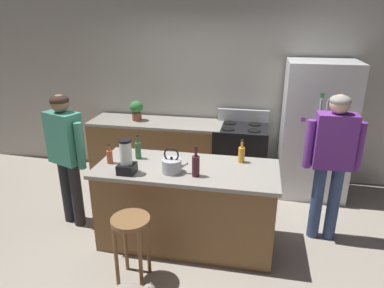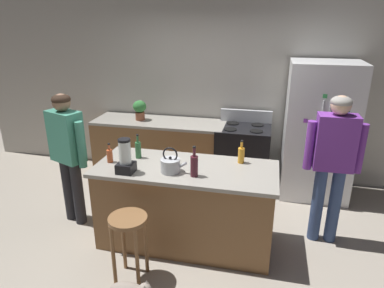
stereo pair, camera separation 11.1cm
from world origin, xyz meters
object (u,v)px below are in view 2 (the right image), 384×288
(kitchen_island, at_px, (186,205))
(refrigerator, at_px, (319,132))
(blender_appliance, at_px, (125,158))
(stove_range, at_px, (243,156))
(tea_kettle, at_px, (171,165))
(bottle_wine, at_px, (194,165))
(person_by_island_left, at_px, (67,148))
(bottle_soda, at_px, (241,155))
(bar_stool, at_px, (129,231))
(person_by_sink_right, at_px, (333,157))
(bottle_cooking_sauce, at_px, (110,155))
(potted_plant, at_px, (140,109))
(bottle_olive_oil, at_px, (138,149))

(kitchen_island, height_order, refrigerator, refrigerator)
(refrigerator, relative_size, blender_appliance, 5.22)
(stove_range, relative_size, tea_kettle, 3.98)
(refrigerator, relative_size, bottle_wine, 5.91)
(person_by_island_left, xyz_separation_m, bottle_soda, (1.99, 0.14, 0.04))
(bar_stool, relative_size, blender_appliance, 1.91)
(bottle_soda, bearing_deg, bottle_wine, -133.87)
(refrigerator, distance_m, person_by_sink_right, 1.12)
(kitchen_island, xyz_separation_m, bottle_soda, (0.55, 0.25, 0.55))
(refrigerator, height_order, bottle_cooking_sauce, refrigerator)
(bottle_wine, bearing_deg, refrigerator, 51.28)
(potted_plant, xyz_separation_m, blender_appliance, (0.54, -1.81, -0.02))
(person_by_island_left, distance_m, bottle_soda, 2.00)
(potted_plant, height_order, bottle_soda, potted_plant)
(bottle_wine, bearing_deg, tea_kettle, 170.89)
(bar_stool, bearing_deg, person_by_sink_right, 29.87)
(bottle_cooking_sauce, relative_size, bottle_wine, 0.68)
(bottle_olive_oil, bearing_deg, blender_appliance, -87.37)
(kitchen_island, bearing_deg, blender_appliance, -155.23)
(stove_range, distance_m, bottle_soda, 1.39)
(blender_appliance, bearing_deg, bottle_cooking_sauce, 143.09)
(potted_plant, xyz_separation_m, tea_kettle, (0.98, -1.70, -0.09))
(bottle_soda, relative_size, bottle_cooking_sauce, 1.19)
(tea_kettle, bearing_deg, potted_plant, 119.96)
(kitchen_island, xyz_separation_m, person_by_sink_right, (1.50, 0.38, 0.55))
(refrigerator, relative_size, bar_stool, 2.73)
(person_by_island_left, distance_m, bottle_olive_oil, 0.87)
(kitchen_island, distance_m, tea_kettle, 0.57)
(blender_appliance, distance_m, bottle_wine, 0.70)
(refrigerator, bearing_deg, stove_range, 178.59)
(kitchen_island, relative_size, tea_kettle, 6.96)
(blender_appliance, relative_size, bottle_soda, 1.40)
(potted_plant, xyz_separation_m, bottle_wine, (1.23, -1.74, -0.06))
(bottle_wine, bearing_deg, person_by_island_left, 169.42)
(person_by_sink_right, bearing_deg, stove_range, 131.72)
(refrigerator, bearing_deg, bottle_soda, -126.73)
(bottle_soda, bearing_deg, person_by_sink_right, 7.99)
(person_by_sink_right, bearing_deg, bottle_cooking_sauce, -169.52)
(person_by_sink_right, bearing_deg, bottle_wine, -157.40)
(potted_plant, distance_m, bottle_soda, 2.11)
(refrigerator, height_order, tea_kettle, refrigerator)
(bottle_olive_oil, bearing_deg, person_by_sink_right, 6.83)
(kitchen_island, xyz_separation_m, tea_kettle, (-0.12, -0.15, 0.53))
(blender_appliance, bearing_deg, kitchen_island, 24.77)
(bottle_wine, xyz_separation_m, bottle_olive_oil, (-0.71, 0.32, -0.02))
(person_by_island_left, bearing_deg, bottle_soda, 4.08)
(person_by_sink_right, relative_size, bottle_cooking_sauce, 7.75)
(stove_range, distance_m, person_by_island_left, 2.44)
(stove_range, relative_size, blender_appliance, 3.06)
(refrigerator, height_order, person_by_sink_right, refrigerator)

